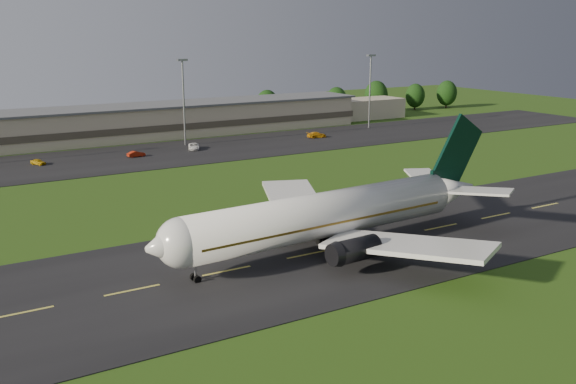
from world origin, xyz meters
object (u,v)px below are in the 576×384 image
light_mast_centre (183,92)px  service_vehicle_d (317,135)px  airliner (329,215)px  terminal (167,121)px  service_vehicle_b (136,154)px  light_mast_east (370,82)px  service_vehicle_a (38,162)px  service_vehicle_c (194,146)px

light_mast_centre → service_vehicle_d: bearing=-11.7°
airliner → light_mast_centre: size_ratio=2.52×
airliner → terminal: (14.32, 96.13, -0.67)m
service_vehicle_b → light_mast_east: bearing=-89.5°
service_vehicle_a → light_mast_centre: bearing=-19.9°
airliner → service_vehicle_c: bearing=77.1°
terminal → light_mast_centre: 18.45m
service_vehicle_a → service_vehicle_b: (19.85, -2.01, 0.04)m
service_vehicle_c → service_vehicle_d: bearing=20.4°
light_mast_centre → service_vehicle_c: (-0.47, -6.36, -11.93)m
service_vehicle_a → airliner: bearing=-103.9°
terminal → light_mast_east: light_mast_east is taller
service_vehicle_a → service_vehicle_c: 34.08m
service_vehicle_d → airliner: bearing=153.4°
service_vehicle_c → service_vehicle_a: bearing=-158.9°
light_mast_east → service_vehicle_a: (-89.55, -6.30, -12.05)m
terminal → service_vehicle_b: (-16.10, -24.50, -3.26)m
light_mast_east → service_vehicle_c: size_ratio=3.99×
terminal → service_vehicle_d: terminal is taller
terminal → service_vehicle_a: (-35.95, -22.48, -3.30)m
airliner → service_vehicle_a: (-21.63, 73.65, -3.97)m
light_mast_east → service_vehicle_d: 25.90m
airliner → service_vehicle_b: size_ratio=13.32×
airliner → service_vehicle_b: bearing=88.1°
service_vehicle_c → service_vehicle_b: bearing=-151.0°
service_vehicle_a → service_vehicle_b: service_vehicle_b is taller
light_mast_centre → service_vehicle_c: light_mast_centre is taller
light_mast_east → service_vehicle_d: light_mast_east is taller
service_vehicle_b → service_vehicle_d: (47.73, 1.46, 0.10)m
light_mast_centre → light_mast_east: same height
airliner → service_vehicle_d: bearing=54.5°
airliner → service_vehicle_c: 74.73m
light_mast_centre → service_vehicle_c: 13.53m
service_vehicle_a → service_vehicle_c: service_vehicle_c is taller
light_mast_centre → service_vehicle_a: light_mast_centre is taller
service_vehicle_a → service_vehicle_d: size_ratio=0.69×
light_mast_east → service_vehicle_a: light_mast_east is taller
terminal → service_vehicle_c: bearing=-94.7°
service_vehicle_b → service_vehicle_a: bearing=77.9°
service_vehicle_a → service_vehicle_d: service_vehicle_d is taller
light_mast_east → service_vehicle_d: (-21.96, -6.85, -11.90)m
light_mast_centre → service_vehicle_d: light_mast_centre is taller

